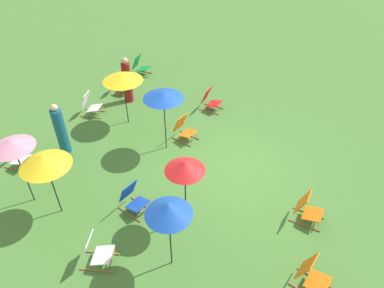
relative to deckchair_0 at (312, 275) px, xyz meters
name	(u,v)px	position (x,y,z in m)	size (l,w,h in m)	color
ground_plane	(230,168)	(2.80, 2.65, -0.37)	(40.00, 40.00, 0.00)	#477A33
deckchair_0	(312,275)	(0.00, 0.00, 0.00)	(0.64, 0.85, 0.83)	olive
deckchair_2	(140,66)	(6.89, 8.00, 0.00)	(0.53, 0.79, 0.83)	olive
deckchair_3	(307,209)	(1.74, 0.36, 0.00)	(0.53, 0.79, 0.83)	olive
deckchair_4	(184,129)	(3.56, 4.46, 0.00)	(0.64, 0.85, 0.83)	olive
deckchair_5	(119,84)	(5.21, 7.93, 0.00)	(0.63, 0.85, 0.83)	olive
deckchair_6	(15,155)	(0.44, 8.36, 0.00)	(0.53, 0.79, 0.83)	olive
deckchair_7	(210,100)	(5.51, 4.33, 0.00)	(0.51, 0.78, 0.83)	olive
deckchair_8	(133,199)	(0.35, 4.39, 0.00)	(0.65, 0.85, 0.83)	olive
deckchair_9	(95,252)	(-1.30, 4.34, 0.00)	(0.69, 0.87, 0.83)	olive
deckchair_10	(90,105)	(3.53, 8.05, 0.00)	(0.63, 0.85, 0.83)	olive
umbrella_0	(12,144)	(-0.43, 6.96, 1.48)	(1.02, 1.02, 1.96)	black
umbrella_1	(44,160)	(-0.45, 6.04, 1.32)	(1.17, 1.17, 1.85)	black
umbrella_2	(185,167)	(0.52, 3.03, 1.43)	(0.91, 0.91, 1.92)	black
umbrella_3	(122,77)	(3.64, 6.60, 1.32)	(1.28, 1.28, 1.82)	black
umbrella_4	(163,95)	(2.90, 4.77, 1.49)	(1.17, 1.17, 1.97)	black
umbrella_5	(168,209)	(-0.67, 2.83, 1.39)	(0.94, 0.94, 1.91)	black
person_0	(127,81)	(4.86, 7.30, 0.44)	(0.40, 0.40, 1.71)	maroon
person_1	(61,130)	(1.52, 7.50, 0.41)	(0.45, 0.45, 1.67)	#195972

